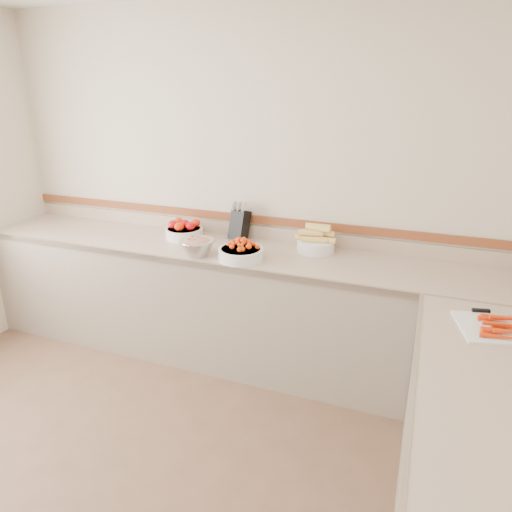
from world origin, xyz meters
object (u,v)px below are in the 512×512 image
(cherry_tomato_bowl, at_px, (241,252))
(cutting_board, at_px, (503,327))
(corn_bowl, at_px, (316,242))
(rhubarb_bowl, at_px, (197,246))
(tomato_bowl, at_px, (184,230))
(knife_block, at_px, (240,224))

(cherry_tomato_bowl, xyz_separation_m, cutting_board, (1.56, -0.44, -0.04))
(cherry_tomato_bowl, distance_m, corn_bowl, 0.56)
(corn_bowl, bearing_deg, cutting_board, -35.18)
(rhubarb_bowl, bearing_deg, tomato_bowl, 131.72)
(cherry_tomato_bowl, bearing_deg, tomato_bowl, 154.45)
(knife_block, height_order, tomato_bowl, knife_block)
(tomato_bowl, distance_m, rhubarb_bowl, 0.43)
(cherry_tomato_bowl, bearing_deg, rhubarb_bowl, -174.00)
(tomato_bowl, bearing_deg, cutting_board, -18.72)
(corn_bowl, bearing_deg, tomato_bowl, -176.62)
(rhubarb_bowl, bearing_deg, cherry_tomato_bowl, 6.00)
(corn_bowl, xyz_separation_m, cutting_board, (1.12, -0.79, -0.05))
(knife_block, distance_m, rhubarb_bowl, 0.45)
(knife_block, height_order, cutting_board, knife_block)
(corn_bowl, distance_m, rhubarb_bowl, 0.84)
(tomato_bowl, xyz_separation_m, cherry_tomato_bowl, (0.60, -0.29, -0.00))
(cutting_board, bearing_deg, knife_block, 154.14)
(knife_block, relative_size, cherry_tomato_bowl, 0.98)
(knife_block, bearing_deg, cutting_board, -25.86)
(cherry_tomato_bowl, xyz_separation_m, corn_bowl, (0.43, 0.35, 0.01))
(tomato_bowl, height_order, rhubarb_bowl, tomato_bowl)
(knife_block, distance_m, cutting_board, 1.93)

